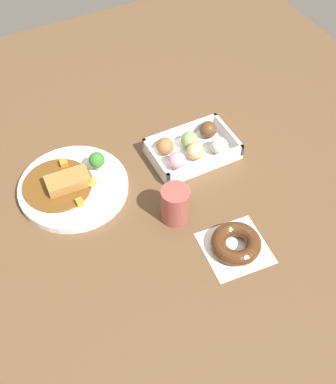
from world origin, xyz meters
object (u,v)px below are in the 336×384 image
(curry_plate, at_px, (73,185))
(coffee_mug, at_px, (175,204))
(donut_box, at_px, (193,148))
(chocolate_ring_donut, at_px, (236,244))

(curry_plate, relative_size, coffee_mug, 2.90)
(donut_box, xyz_separation_m, chocolate_ring_donut, (0.05, 0.28, -0.01))
(curry_plate, distance_m, coffee_mug, 0.25)
(donut_box, bearing_deg, curry_plate, -5.51)
(curry_plate, height_order, donut_box, curry_plate)
(curry_plate, distance_m, chocolate_ring_donut, 0.40)
(chocolate_ring_donut, relative_size, coffee_mug, 1.65)
(curry_plate, distance_m, donut_box, 0.30)
(donut_box, distance_m, chocolate_ring_donut, 0.29)
(coffee_mug, bearing_deg, chocolate_ring_donut, 119.16)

